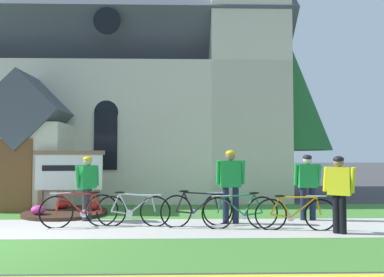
# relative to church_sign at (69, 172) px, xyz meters

# --- Properties ---
(ground) EXTENTS (140.00, 140.00, 0.00)m
(ground) POSITION_rel_church_sign_xyz_m (-0.55, 0.25, -1.15)
(ground) COLOR #3D3D3F
(sidewalk_slab) EXTENTS (32.00, 2.22, 0.01)m
(sidewalk_slab) POSITION_rel_church_sign_xyz_m (0.67, -2.20, -1.15)
(sidewalk_slab) COLOR #B7B5AD
(sidewalk_slab) RESTS_ON ground
(grass_verge) EXTENTS (32.00, 2.12, 0.01)m
(grass_verge) POSITION_rel_church_sign_xyz_m (0.67, -4.37, -1.15)
(grass_verge) COLOR #427F33
(grass_verge) RESTS_ON ground
(church_lawn) EXTENTS (24.00, 2.80, 0.01)m
(church_lawn) POSITION_rel_church_sign_xyz_m (0.67, 0.31, -1.15)
(church_lawn) COLOR #427F33
(church_lawn) RESTS_ON ground
(church_building) EXTENTS (13.00, 9.83, 13.57)m
(church_building) POSITION_rel_church_sign_xyz_m (1.13, 5.40, 3.49)
(church_building) COLOR beige
(church_building) RESTS_ON ground
(church_sign) EXTENTS (1.97, 0.26, 1.77)m
(church_sign) POSITION_rel_church_sign_xyz_m (0.00, 0.00, 0.00)
(church_sign) COLOR #7F6047
(church_sign) RESTS_ON ground
(flower_bed) EXTENTS (2.26, 2.26, 0.34)m
(flower_bed) POSITION_rel_church_sign_xyz_m (-0.00, -0.28, -1.08)
(flower_bed) COLOR #382319
(flower_bed) RESTS_ON ground
(bicycle_green) EXTENTS (1.70, 0.48, 0.82)m
(bicycle_green) POSITION_rel_church_sign_xyz_m (0.87, -2.05, -0.77)
(bicycle_green) COLOR black
(bicycle_green) RESTS_ON ground
(bicycle_silver) EXTENTS (1.73, 0.13, 0.82)m
(bicycle_silver) POSITION_rel_church_sign_xyz_m (2.06, -1.97, -0.78)
(bicycle_silver) COLOR black
(bicycle_silver) RESTS_ON ground
(bicycle_red) EXTENTS (1.70, 0.56, 0.85)m
(bicycle_red) POSITION_rel_church_sign_xyz_m (3.54, -1.99, -0.77)
(bicycle_red) COLOR black
(bicycle_red) RESTS_ON ground
(bicycle_blue) EXTENTS (1.78, 0.17, 0.79)m
(bicycle_blue) POSITION_rel_church_sign_xyz_m (5.66, -2.53, -0.79)
(bicycle_blue) COLOR black
(bicycle_blue) RESTS_ON ground
(bicycle_black) EXTENTS (1.74, 0.18, 0.83)m
(bicycle_black) POSITION_rel_church_sign_xyz_m (4.50, -2.31, -0.78)
(bicycle_black) COLOR black
(bicycle_black) RESTS_ON ground
(cyclist_in_blue_jersey) EXTENTS (0.51, 0.55, 1.62)m
(cyclist_in_blue_jersey) POSITION_rel_church_sign_xyz_m (6.48, -2.91, -0.21)
(cyclist_in_blue_jersey) COLOR black
(cyclist_in_blue_jersey) RESTS_ON ground
(cyclist_in_orange_jersey) EXTENTS (0.65, 0.30, 1.65)m
(cyclist_in_orange_jersey) POSITION_rel_church_sign_xyz_m (6.36, -1.29, -0.19)
(cyclist_in_orange_jersey) COLOR #191E38
(cyclist_in_orange_jersey) RESTS_ON ground
(cyclist_in_white_jersey) EXTENTS (0.47, 0.60, 1.61)m
(cyclist_in_white_jersey) POSITION_rel_church_sign_xyz_m (0.83, -1.25, -0.22)
(cyclist_in_white_jersey) COLOR #2D2D33
(cyclist_in_white_jersey) RESTS_ON ground
(cyclist_in_green_jersey) EXTENTS (0.68, 0.29, 1.76)m
(cyclist_in_green_jersey) POSITION_rel_church_sign_xyz_m (4.36, -1.71, -0.11)
(cyclist_in_green_jersey) COLOR #191E38
(cyclist_in_green_jersey) RESTS_ON ground
(roadside_conifer) EXTENTS (4.37, 4.37, 7.82)m
(roadside_conifer) POSITION_rel_church_sign_xyz_m (6.86, 4.12, 3.66)
(roadside_conifer) COLOR #3D2D1E
(roadside_conifer) RESTS_ON ground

